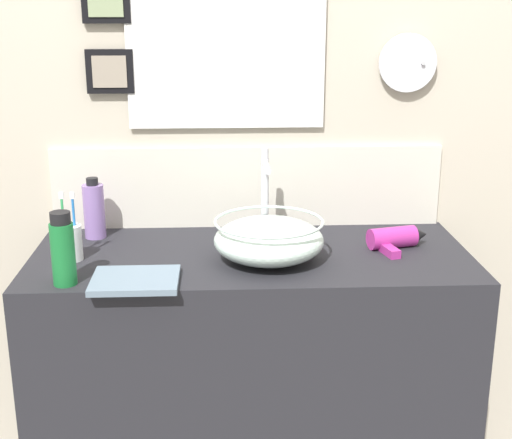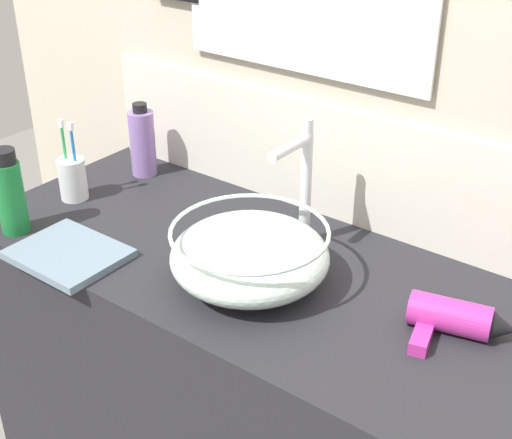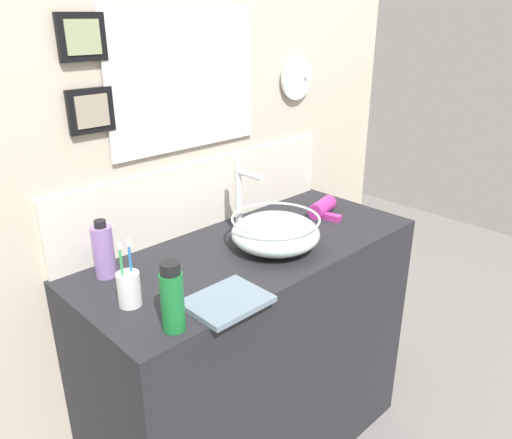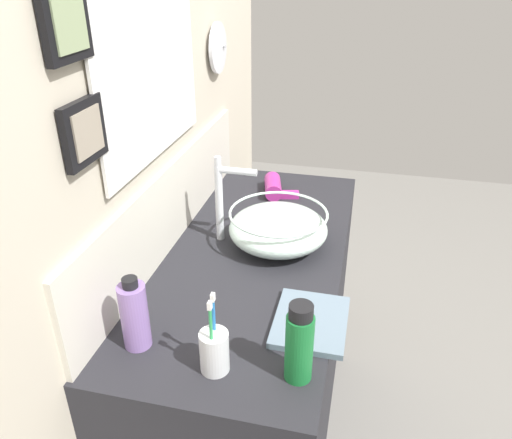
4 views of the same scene
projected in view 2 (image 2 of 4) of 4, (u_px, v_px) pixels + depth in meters
name	position (u px, v px, depth m)	size (l,w,h in m)	color
vanity_counter	(251.00, 430.00, 1.66)	(1.24, 0.54, 0.93)	#232328
back_panel	(337.00, 49.00, 1.47)	(2.11, 0.10, 2.60)	beige
glass_bowl_sink	(250.00, 255.00, 1.34)	(0.30, 0.30, 0.12)	silver
faucet	(302.00, 176.00, 1.41)	(0.02, 0.13, 0.28)	silver
hair_drier	(456.00, 319.00, 1.22)	(0.19, 0.16, 0.06)	#B22D8C
toothbrush_cup	(73.00, 178.00, 1.66)	(0.06, 0.06, 0.19)	silver
shampoo_bottle	(10.00, 193.00, 1.50)	(0.06, 0.06, 0.19)	#197233
soap_dispenser	(142.00, 142.00, 1.76)	(0.06, 0.06, 0.18)	#8C6BB2
hand_towel	(68.00, 254.00, 1.45)	(0.22, 0.18, 0.02)	slate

